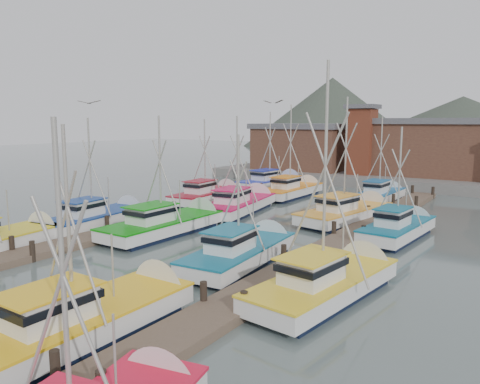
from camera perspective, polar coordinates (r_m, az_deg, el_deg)
The scene contains 22 objects.
ground at distance 30.35m, azimuth -2.94°, elevation -6.17°, with size 260.00×260.00×0.00m, color #455352.
dock_left at distance 37.66m, azimuth -7.88°, elevation -2.99°, with size 2.30×46.00×1.50m.
dock_right at distance 30.49m, azimuth 12.42°, elevation -5.88°, with size 2.30×46.00×1.50m.
quay at distance 63.45m, azimuth 17.30°, elevation 1.78°, with size 44.00×16.00×1.20m, color gray.
shed_left at distance 65.22m, azimuth 7.60°, elevation 5.57°, with size 12.72×8.48×6.20m.
shed_center at distance 61.73m, azimuth 22.84°, elevation 5.13°, with size 14.84×9.54×6.90m.
lookout_tower at distance 59.88m, azimuth 14.59°, elevation 6.26°, with size 3.60×3.60×8.50m.
distant_hills at distance 149.46m, azimuth 21.86°, elevation 5.06°, with size 175.00×140.00×42.00m.
boat_1 at distance 18.44m, azimuth -17.63°, elevation -14.34°, with size 3.52×9.75×8.54m.
boat_4 at distance 32.98m, azimuth -8.59°, elevation -3.84°, with size 3.74×10.20×9.06m.
boat_5 at distance 25.83m, azimuth 0.58°, elevation -7.26°, with size 3.50×9.25×7.85m.
boat_6 at distance 36.18m, azimuth -16.73°, elevation -3.00°, with size 3.83×9.54×8.79m.
boat_7 at distance 21.54m, azimuth 11.00°, elevation -10.66°, with size 4.37×9.58×11.02m.
boat_8 at distance 40.35m, azimuth 0.12°, elevation -1.45°, with size 4.83×10.70×9.15m.
boat_9 at distance 37.57m, azimuth 13.15°, elevation -2.42°, with size 4.83×10.35×10.45m.
boat_10 at distance 45.35m, azimuth -3.75°, elevation -0.34°, with size 3.65×9.45×8.75m.
boat_11 at distance 33.13m, azimuth 18.95°, elevation -4.16°, with size 3.31×8.59×8.08m.
boat_12 at distance 48.73m, azimuth 6.52°, elevation 0.25°, with size 4.11×9.68×10.24m.
boat_13 at distance 47.13m, azimuth 16.85°, elevation -0.36°, with size 3.54×8.64×8.86m.
boat_14 at distance 54.89m, azimuth 4.11°, elevation 1.23°, with size 4.10×10.06×9.67m.
gull_near at distance 27.44m, azimuth -17.92°, elevation 10.32°, with size 1.52×0.66×0.24m.
gull_far at distance 29.37m, azimuth 4.07°, elevation 10.87°, with size 1.53×0.66×0.24m.
Camera 1 is at (17.46, -23.58, 7.76)m, focal length 35.00 mm.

